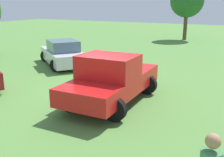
# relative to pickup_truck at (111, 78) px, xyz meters

# --- Properties ---
(ground_plane) EXTENTS (80.00, 80.00, 0.00)m
(ground_plane) POSITION_rel_pickup_truck_xyz_m (-0.76, 0.34, -0.93)
(ground_plane) COLOR #54843D
(pickup_truck) EXTENTS (2.51, 4.65, 1.81)m
(pickup_truck) POSITION_rel_pickup_truck_xyz_m (0.00, 0.00, 0.00)
(pickup_truck) COLOR black
(pickup_truck) RESTS_ON ground_plane
(sedan_near) EXTENTS (4.46, 3.98, 1.48)m
(sedan_near) POSITION_rel_pickup_truck_xyz_m (-5.45, 4.18, -0.25)
(sedan_near) COLOR black
(sedan_near) RESTS_ON ground_plane
(tree_back_right) EXTENTS (3.21, 3.21, 5.37)m
(tree_back_right) POSITION_rel_pickup_truck_xyz_m (-2.01, 19.11, 2.80)
(tree_back_right) COLOR brown
(tree_back_right) RESTS_ON ground_plane
(traffic_cone) EXTENTS (0.32, 0.32, 0.55)m
(traffic_cone) POSITION_rel_pickup_truck_xyz_m (-0.43, 4.66, -0.66)
(traffic_cone) COLOR orange
(traffic_cone) RESTS_ON ground_plane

